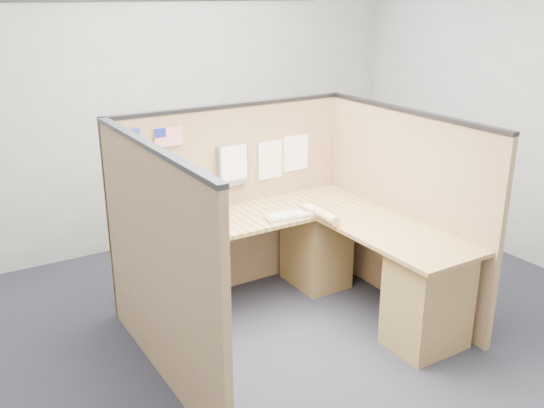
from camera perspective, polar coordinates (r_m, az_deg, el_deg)
floor at (r=4.43m, az=2.84°, el=-12.50°), size 5.00×5.00×0.00m
wall_back at (r=5.83m, az=-9.74°, el=9.84°), size 5.00×0.00×5.00m
cubicle_partitions at (r=4.41m, az=-0.14°, el=-1.47°), size 2.06×1.83×1.53m
l_desk at (r=4.54m, az=2.79°, el=-6.01°), size 1.95×1.75×0.73m
laptop at (r=4.46m, az=-8.78°, el=-1.13°), size 0.38×0.38×0.24m
keyboard at (r=4.57m, az=2.10°, el=-1.00°), size 0.47×0.22×0.03m
mouse at (r=4.64m, az=3.44°, el=-0.60°), size 0.13×0.10×0.05m
hand_forearm at (r=4.53m, az=4.61°, el=-0.91°), size 0.11×0.40×0.08m
blue_poster at (r=4.38m, az=-13.27°, el=5.47°), size 0.17×0.02×0.22m
american_flag at (r=4.46m, az=-9.99°, el=6.01°), size 0.22×0.01×0.38m
file_holder at (r=4.73m, az=-3.73°, el=3.71°), size 0.25×0.05×0.33m
paper_left at (r=4.93m, az=-0.10°, el=4.19°), size 0.24×0.02×0.31m
paper_right at (r=5.05m, az=2.26°, el=4.82°), size 0.23×0.01×0.30m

